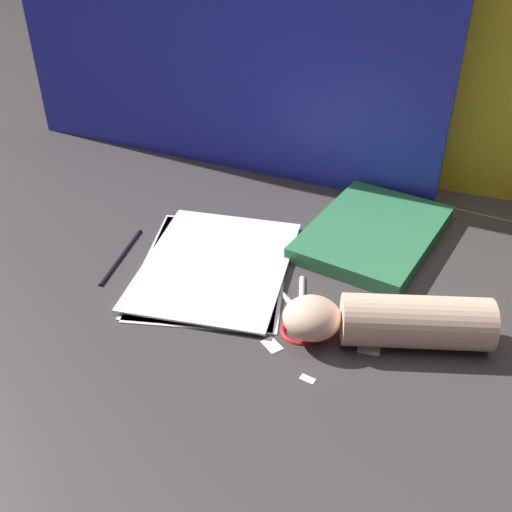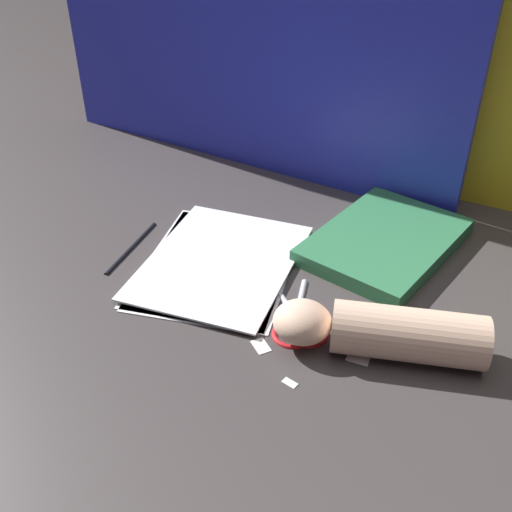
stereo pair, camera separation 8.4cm
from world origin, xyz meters
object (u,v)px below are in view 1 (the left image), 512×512
(book_closed, at_px, (373,233))
(scissors, at_px, (305,319))
(hand_forearm, at_px, (391,321))
(paper_stack, at_px, (214,265))

(book_closed, distance_m, scissors, 0.24)
(book_closed, distance_m, hand_forearm, 0.24)
(paper_stack, xyz_separation_m, book_closed, (0.23, 0.13, 0.01))
(paper_stack, bearing_deg, hand_forearm, -22.27)
(book_closed, bearing_deg, scissors, -109.09)
(paper_stack, xyz_separation_m, scissors, (0.15, -0.09, -0.00))
(scissors, height_order, hand_forearm, hand_forearm)
(paper_stack, relative_size, book_closed, 0.97)
(paper_stack, distance_m, book_closed, 0.27)
(book_closed, xyz_separation_m, scissors, (-0.08, -0.23, -0.01))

